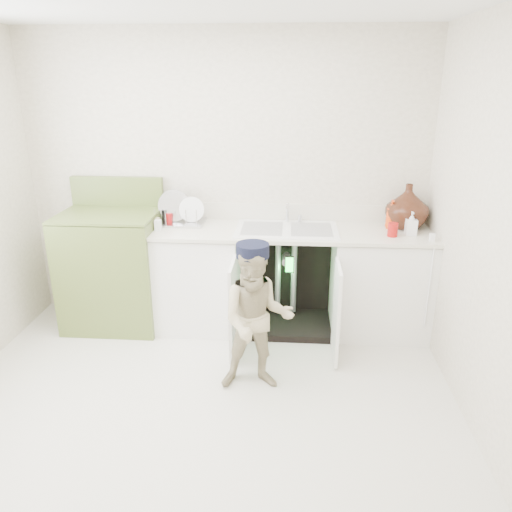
{
  "coord_description": "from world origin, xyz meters",
  "views": [
    {
      "loc": [
        0.58,
        -2.79,
        2.11
      ],
      "look_at": [
        0.33,
        0.7,
        0.84
      ],
      "focal_mm": 35.0,
      "sensor_mm": 36.0,
      "label": 1
    }
  ],
  "objects": [
    {
      "name": "ground",
      "position": [
        0.0,
        0.0,
        0.0
      ],
      "size": [
        3.5,
        3.5,
        0.0
      ],
      "primitive_type": "plane",
      "color": "beige",
      "rests_on": "ground"
    },
    {
      "name": "room_shell",
      "position": [
        0.0,
        0.0,
        1.25
      ],
      "size": [
        6.0,
        5.5,
        1.26
      ],
      "color": "silver",
      "rests_on": "ground"
    },
    {
      "name": "counter_run",
      "position": [
        0.59,
        1.21,
        0.48
      ],
      "size": [
        2.44,
        1.02,
        1.27
      ],
      "color": "white",
      "rests_on": "ground"
    },
    {
      "name": "avocado_stove",
      "position": [
        -0.96,
        1.18,
        0.52
      ],
      "size": [
        0.82,
        0.65,
        1.27
      ],
      "color": "olive",
      "rests_on": "ground"
    },
    {
      "name": "repair_worker",
      "position": [
        0.37,
        0.28,
        0.54
      ],
      "size": [
        0.55,
        0.81,
        1.07
      ],
      "rotation": [
        0.0,
        0.0,
        0.1
      ],
      "color": "beige",
      "rests_on": "ground"
    }
  ]
}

